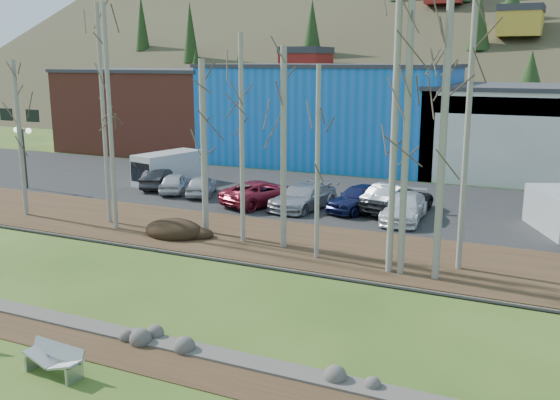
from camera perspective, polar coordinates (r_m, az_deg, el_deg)
The scene contains 37 objects.
ground at distance 19.26m, azimuth -20.99°, elevation -14.79°, with size 200.00×200.00×0.00m, color #304916.
dirt_strip at distance 20.59m, azimuth -16.73°, elevation -12.58°, with size 80.00×1.80×0.03m, color #382616.
near_bank_rocks at distance 21.27m, azimuth -14.91°, elevation -11.67°, with size 80.00×0.80×0.50m, color #47423D, non-canonical shape.
river at distance 24.28m, azimuth -8.67°, elevation -8.26°, with size 80.00×8.00×0.90m, color black, non-canonical shape.
far_bank_rocks at distance 27.57m, azimuth -3.94°, elevation -5.56°, with size 80.00×0.80×0.46m, color #47423D, non-canonical shape.
far_bank at distance 30.26m, azimuth -1.01°, elevation -3.72°, with size 80.00×7.00×0.15m, color #382616.
parking_lot at distance 39.67m, azimuth 5.66°, elevation 0.17°, with size 80.00×14.00×0.14m, color black.
building_brick at distance 62.70m, azimuth -11.05°, elevation 8.13°, with size 16.32×12.24×7.80m.
building_blue at distance 54.12m, azimuth 4.71°, elevation 7.90°, with size 20.40×12.24×8.30m.
building_white at distance 50.82m, azimuth 24.17°, elevation 5.69°, with size 18.36×12.24×6.80m.
bench_damaged at distance 19.06m, azimuth -19.88°, elevation -13.55°, with size 1.95×0.77×0.85m.
seagull at distance 20.24m, azimuth -19.34°, elevation -12.70°, with size 0.47×0.22×0.34m.
dirt_mound at distance 31.25m, azimuth -9.66°, elevation -2.66°, with size 3.07×2.17×0.60m, color black.
birch_0 at distance 37.08m, azimuth -22.69°, elevation 5.16°, with size 0.24×0.24×8.49m.
birch_1 at distance 33.70m, azimuth -15.84°, elevation 7.36°, with size 0.21×0.21×11.25m.
birch_2 at distance 30.79m, azimuth -6.98°, elevation 4.75°, with size 0.31×0.31×8.54m.
birch_3 at distance 32.33m, azimuth -15.28°, elevation 7.14°, with size 0.22×0.22×11.19m.
birch_4 at distance 28.10m, azimuth 0.33°, elevation 4.65°, with size 0.29×0.29×9.08m.
birch_5 at distance 28.97m, azimuth -3.51°, elevation 5.48°, with size 0.22×0.22×9.69m.
birch_6 at distance 26.58m, azimuth 3.45°, elevation 3.32°, with size 0.20×0.20×8.31m.
birch_7 at distance 24.49m, azimuth 14.66°, elevation 5.48°, with size 0.27×0.27×11.14m.
birch_8 at distance 24.52m, azimuth 14.65°, elevation 4.10°, with size 0.26×0.26×9.97m.
birch_9 at distance 25.89m, azimuth 16.82°, elevation 7.26°, with size 0.23×0.23×12.52m.
birch_10 at distance 24.78m, azimuth 11.46°, elevation 5.72°, with size 0.27×0.27×11.14m.
birch_11 at distance 24.90m, azimuth 10.39°, elevation 5.79°, with size 0.27×0.27×11.14m.
street_lamp at distance 45.07m, azimuth -22.42°, elevation 5.04°, with size 1.57×0.45×4.11m.
car_0 at distance 41.31m, azimuth -9.54°, elevation 1.58°, with size 1.54×3.83×1.30m, color silver.
car_1 at distance 42.96m, azimuth -10.99°, elevation 1.96°, with size 1.41×4.05×1.33m, color black.
car_2 at distance 37.30m, azimuth -1.67°, elevation 0.68°, with size 2.43×5.27×1.46m, color maroon.
car_3 at distance 36.34m, azimuth 1.76°, elevation 0.29°, with size 1.92×4.71×1.37m, color #9B9BA3.
car_4 at distance 35.92m, azimuth 7.23°, elevation 0.19°, with size 1.82×4.53×1.54m, color #151A45.
car_5 at distance 36.29m, azimuth 10.29°, elevation 0.26°, with size 1.70×4.88×1.61m, color silver.
car_6 at distance 36.00m, azimuth 10.77°, elevation 0.04°, with size 2.46×5.34×1.48m, color #242527.
car_7 at distance 34.24m, azimuth 11.30°, elevation -0.67°, with size 2.01×4.94×1.43m, color white.
car_8 at distance 36.17m, azimuth 2.41°, elevation 0.22°, with size 1.92×4.71×1.37m, color #9B9BA3.
car_9 at distance 40.22m, azimuth -7.18°, elevation 1.35°, with size 1.54×3.83×1.30m, color silver.
van_grey at distance 44.39m, azimuth -10.41°, elevation 2.87°, with size 3.14×5.29×2.17m.
Camera 1 is at (12.77, -11.57, 8.61)m, focal length 40.00 mm.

